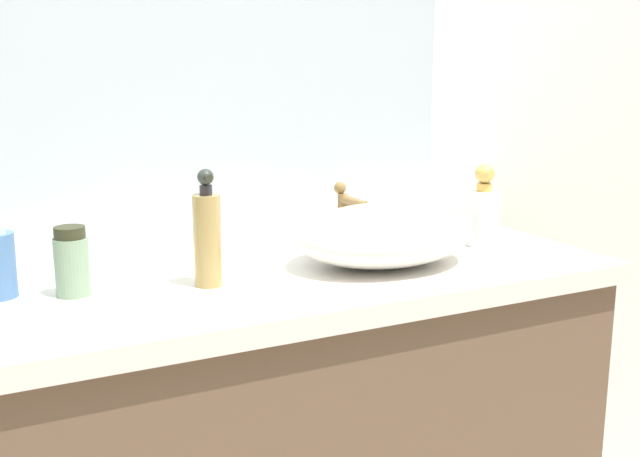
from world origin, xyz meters
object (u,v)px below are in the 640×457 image
at_px(spray_can, 207,236).
at_px(sink_basin, 383,235).
at_px(soap_dispenser, 483,213).
at_px(lotion_bottle, 72,262).

bearing_deg(spray_can, sink_basin, -1.75).
bearing_deg(sink_basin, spray_can, 178.25).
distance_m(soap_dispenser, lotion_bottle, 0.90).
height_order(sink_basin, lotion_bottle, lotion_bottle).
xyz_separation_m(sink_basin, spray_can, (-0.38, 0.01, 0.03)).
xyz_separation_m(soap_dispenser, lotion_bottle, (-0.90, 0.02, -0.02)).
relative_size(soap_dispenser, lotion_bottle, 1.49).
bearing_deg(spray_can, lotion_bottle, 167.83).
height_order(lotion_bottle, spray_can, spray_can).
relative_size(sink_basin, spray_can, 1.75).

